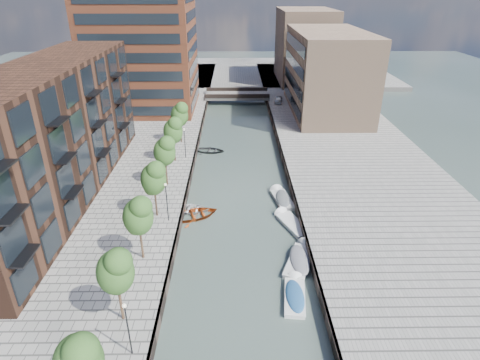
{
  "coord_description": "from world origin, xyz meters",
  "views": [
    {
      "loc": [
        -0.53,
        -10.21,
        22.33
      ],
      "look_at": [
        0.0,
        27.94,
        3.5
      ],
      "focal_mm": 30.0,
      "sensor_mm": 36.0,
      "label": 1
    }
  ],
  "objects_px": {
    "tree_2": "(138,215)",
    "tree_5": "(173,130)",
    "bridge": "(237,95)",
    "tree_6": "(179,114)",
    "tree_1": "(115,270)",
    "sloop_2": "(196,217)",
    "motorboat_1": "(301,259)",
    "tree_0": "(78,359)",
    "tree_3": "(153,177)",
    "car": "(278,100)",
    "motorboat_2": "(290,223)",
    "motorboat_3": "(295,294)",
    "sloop_4": "(210,152)",
    "sloop_3": "(191,211)",
    "motorboat_4": "(281,198)",
    "tree_4": "(164,150)"
  },
  "relations": [
    {
      "from": "sloop_3",
      "to": "motorboat_3",
      "type": "distance_m",
      "value": 16.35
    },
    {
      "from": "car",
      "to": "sloop_2",
      "type": "bearing_deg",
      "value": -97.74
    },
    {
      "from": "motorboat_1",
      "to": "tree_4",
      "type": "bearing_deg",
      "value": 135.87
    },
    {
      "from": "motorboat_2",
      "to": "motorboat_4",
      "type": "bearing_deg",
      "value": 94.09
    },
    {
      "from": "tree_4",
      "to": "car",
      "type": "relative_size",
      "value": 1.64
    },
    {
      "from": "tree_5",
      "to": "sloop_2",
      "type": "relative_size",
      "value": 1.2
    },
    {
      "from": "motorboat_3",
      "to": "tree_6",
      "type": "bearing_deg",
      "value": 111.66
    },
    {
      "from": "tree_3",
      "to": "motorboat_4",
      "type": "distance_m",
      "value": 15.03
    },
    {
      "from": "bridge",
      "to": "motorboat_2",
      "type": "bearing_deg",
      "value": -83.79
    },
    {
      "from": "tree_5",
      "to": "tree_6",
      "type": "xyz_separation_m",
      "value": [
        0.0,
        7.0,
        0.0
      ]
    },
    {
      "from": "tree_1",
      "to": "sloop_2",
      "type": "xyz_separation_m",
      "value": [
        3.76,
        15.25,
        -5.31
      ]
    },
    {
      "from": "motorboat_2",
      "to": "motorboat_3",
      "type": "distance_m",
      "value": 10.7
    },
    {
      "from": "tree_3",
      "to": "sloop_3",
      "type": "height_order",
      "value": "tree_3"
    },
    {
      "from": "motorboat_2",
      "to": "sloop_3",
      "type": "bearing_deg",
      "value": 165.98
    },
    {
      "from": "tree_3",
      "to": "car",
      "type": "relative_size",
      "value": 1.64
    },
    {
      "from": "motorboat_3",
      "to": "car",
      "type": "relative_size",
      "value": 1.29
    },
    {
      "from": "bridge",
      "to": "tree_6",
      "type": "distance_m",
      "value": 27.63
    },
    {
      "from": "tree_2",
      "to": "tree_4",
      "type": "bearing_deg",
      "value": 90.0
    },
    {
      "from": "tree_0",
      "to": "motorboat_2",
      "type": "relative_size",
      "value": 1.14
    },
    {
      "from": "sloop_2",
      "to": "sloop_3",
      "type": "xyz_separation_m",
      "value": [
        -0.66,
        1.19,
        0.0
      ]
    },
    {
      "from": "motorboat_1",
      "to": "tree_0",
      "type": "bearing_deg",
      "value": -133.3
    },
    {
      "from": "sloop_4",
      "to": "motorboat_3",
      "type": "xyz_separation_m",
      "value": [
        8.27,
        -30.31,
        0.18
      ]
    },
    {
      "from": "bridge",
      "to": "tree_2",
      "type": "relative_size",
      "value": 2.18
    },
    {
      "from": "bridge",
      "to": "tree_1",
      "type": "height_order",
      "value": "tree_1"
    },
    {
      "from": "tree_6",
      "to": "motorboat_2",
      "type": "xyz_separation_m",
      "value": [
        13.63,
        -21.19,
        -5.21
      ]
    },
    {
      "from": "bridge",
      "to": "tree_5",
      "type": "bearing_deg",
      "value": -104.44
    },
    {
      "from": "tree_0",
      "to": "tree_6",
      "type": "height_order",
      "value": "same"
    },
    {
      "from": "bridge",
      "to": "motorboat_1",
      "type": "distance_m",
      "value": 53.64
    },
    {
      "from": "tree_2",
      "to": "tree_6",
      "type": "height_order",
      "value": "same"
    },
    {
      "from": "bridge",
      "to": "tree_5",
      "type": "relative_size",
      "value": 2.18
    },
    {
      "from": "tree_5",
      "to": "sloop_4",
      "type": "distance_m",
      "value": 8.79
    },
    {
      "from": "tree_0",
      "to": "sloop_4",
      "type": "height_order",
      "value": "tree_0"
    },
    {
      "from": "tree_1",
      "to": "sloop_4",
      "type": "xyz_separation_m",
      "value": [
        4.37,
        33.47,
        -5.31
      ]
    },
    {
      "from": "tree_2",
      "to": "sloop_2",
      "type": "height_order",
      "value": "tree_2"
    },
    {
      "from": "tree_2",
      "to": "tree_4",
      "type": "relative_size",
      "value": 1.0
    },
    {
      "from": "sloop_3",
      "to": "motorboat_1",
      "type": "relative_size",
      "value": 0.75
    },
    {
      "from": "bridge",
      "to": "motorboat_1",
      "type": "bearing_deg",
      "value": -84.35
    },
    {
      "from": "tree_6",
      "to": "motorboat_1",
      "type": "xyz_separation_m",
      "value": [
        13.78,
        -27.37,
        -5.09
      ]
    },
    {
      "from": "motorboat_4",
      "to": "tree_5",
      "type": "bearing_deg",
      "value": 145.49
    },
    {
      "from": "sloop_2",
      "to": "tree_6",
      "type": "bearing_deg",
      "value": -12.05
    },
    {
      "from": "sloop_2",
      "to": "sloop_4",
      "type": "relative_size",
      "value": 1.18
    },
    {
      "from": "bridge",
      "to": "motorboat_2",
      "type": "relative_size",
      "value": 2.49
    },
    {
      "from": "sloop_2",
      "to": "motorboat_4",
      "type": "distance_m",
      "value": 10.18
    },
    {
      "from": "tree_1",
      "to": "sloop_2",
      "type": "relative_size",
      "value": 1.2
    },
    {
      "from": "tree_2",
      "to": "tree_5",
      "type": "height_order",
      "value": "same"
    },
    {
      "from": "sloop_3",
      "to": "motorboat_2",
      "type": "relative_size",
      "value": 0.81
    },
    {
      "from": "tree_5",
      "to": "motorboat_3",
      "type": "height_order",
      "value": "tree_5"
    },
    {
      "from": "sloop_2",
      "to": "sloop_4",
      "type": "xyz_separation_m",
      "value": [
        0.61,
        18.22,
        0.0
      ]
    },
    {
      "from": "bridge",
      "to": "tree_0",
      "type": "distance_m",
      "value": 68.64
    },
    {
      "from": "sloop_2",
      "to": "motorboat_2",
      "type": "xyz_separation_m",
      "value": [
        9.87,
        -1.44,
        0.1
      ]
    }
  ]
}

